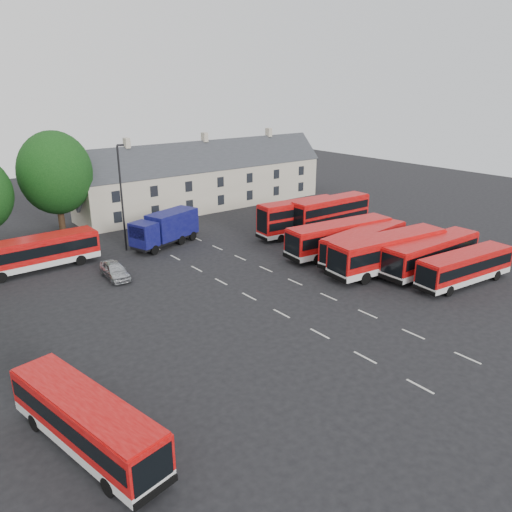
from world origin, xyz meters
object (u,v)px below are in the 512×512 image
object	(u,v)px
lamppost	(122,196)
bus_dd_south	(330,213)
bus_row_a	(465,265)
silver_car	(115,270)
box_truck	(166,228)
bus_west	(86,418)

from	to	relation	value
lamppost	bus_dd_south	bearing A→B (deg)	-22.43
bus_dd_south	lamppost	distance (m)	22.80
bus_row_a	silver_car	world-z (taller)	bus_row_a
bus_row_a	box_truck	world-z (taller)	box_truck
bus_row_a	bus_dd_south	distance (m)	17.80
bus_row_a	bus_dd_south	size ratio (longest dim) A/B	1.00
bus_dd_south	bus_west	world-z (taller)	bus_dd_south
bus_row_a	lamppost	distance (m)	32.53
box_truck	lamppost	xyz separation A→B (m)	(-4.03, 1.10, 3.77)
bus_west	box_truck	size ratio (longest dim) A/B	1.22
bus_row_a	lamppost	bearing A→B (deg)	131.09
lamppost	bus_west	bearing A→B (deg)	-117.56
bus_dd_south	bus_row_a	bearing A→B (deg)	-95.41
bus_west	silver_car	size ratio (longest dim) A/B	2.35
bus_dd_south	box_truck	size ratio (longest dim) A/B	1.22
lamppost	bus_row_a	bearing A→B (deg)	-54.46
bus_row_a	lamppost	xyz separation A→B (m)	(-18.77, 26.27, 4.02)
bus_row_a	bus_west	world-z (taller)	bus_row_a
box_truck	lamppost	world-z (taller)	lamppost
bus_dd_south	silver_car	bearing A→B (deg)	176.78
box_truck	lamppost	distance (m)	5.63
bus_west	silver_car	distance (m)	22.14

